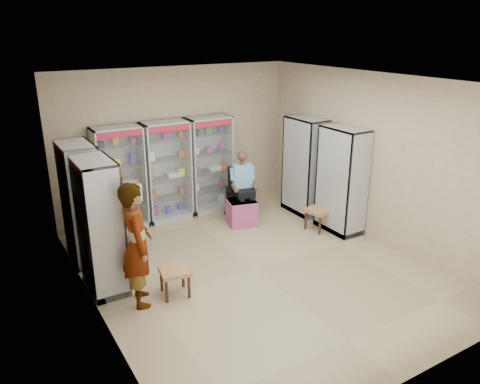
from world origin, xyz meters
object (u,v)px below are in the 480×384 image
cabinet_left_near (100,226)px  cabinet_back_right (209,164)px  cabinet_back_left (120,179)px  woven_stool_b (175,282)px  pink_trunk (242,212)px  woven_stool_a (318,219)px  cabinet_right_far (305,166)px  standing_man (137,245)px  cabinet_left_far (82,203)px  cabinet_back_mid (167,171)px  wooden_chair (121,220)px  cabinet_right_near (342,180)px  seated_shopkeeper (242,187)px  office_chair (241,193)px

cabinet_left_near → cabinet_back_right: bearing=125.7°
cabinet_back_left → woven_stool_b: (-0.11, -2.75, -0.79)m
pink_trunk → woven_stool_a: pink_trunk is taller
cabinet_right_far → standing_man: cabinet_right_far is taller
cabinet_back_right → standing_man: (-2.51, -2.68, -0.10)m
standing_man → woven_stool_b: bearing=-87.6°
cabinet_back_right → cabinet_left_far: 2.98m
cabinet_left_far → standing_man: 1.78m
cabinet_back_mid → wooden_chair: (-1.20, -0.73, -0.53)m
cabinet_back_mid → pink_trunk: (1.11, -1.04, -0.75)m
cabinet_back_right → standing_man: 3.67m
cabinet_back_right → woven_stool_b: cabinet_back_right is taller
cabinet_back_mid → standing_man: (-1.56, -2.68, -0.10)m
woven_stool_a → pink_trunk: bearing=139.2°
cabinet_left_far → woven_stool_a: size_ratio=4.73×
cabinet_right_far → pink_trunk: size_ratio=3.78×
cabinet_left_far → cabinet_left_near: 1.10m
cabinet_right_near → cabinet_back_right: bearing=36.2°
cabinet_back_left → cabinet_right_near: (3.53, -2.23, 0.00)m
cabinet_left_far → cabinet_left_near: (0.00, -1.10, 0.00)m
woven_stool_b → cabinet_left_far: bearing=114.1°
cabinet_back_mid → standing_man: cabinet_back_mid is taller
seated_shopkeeper → standing_man: 3.44m
cabinet_right_far → wooden_chair: (-3.78, 0.40, -0.53)m
cabinet_back_mid → cabinet_left_far: bearing=-153.7°
pink_trunk → woven_stool_b: size_ratio=1.28×
cabinet_back_right → office_chair: (0.34, -0.71, -0.48)m
woven_stool_a → wooden_chair: bearing=159.5°
cabinet_right_far → woven_stool_a: 1.23m
wooden_chair → cabinet_right_far: bearing=-6.0°
cabinet_back_mid → cabinet_left_far: (-1.88, -0.93, 0.00)m
cabinet_right_far → woven_stool_b: bearing=114.0°
cabinet_right_near → standing_man: 4.17m
office_chair → standing_man: standing_man is taller
wooden_chair → cabinet_left_near: bearing=-117.6°
cabinet_back_right → cabinet_right_far: size_ratio=1.00×
pink_trunk → cabinet_left_far: bearing=178.0°
cabinet_back_right → cabinet_right_near: size_ratio=1.00×
cabinet_right_far → cabinet_left_near: size_ratio=1.00×
pink_trunk → seated_shopkeeper: bearing=57.7°
cabinet_back_mid → cabinet_back_right: size_ratio=1.00×
cabinet_back_left → cabinet_back_right: 1.90m
cabinet_back_right → seated_shopkeeper: 0.90m
woven_stool_a → woven_stool_b: woven_stool_a is taller
woven_stool_a → cabinet_right_near: bearing=-32.8°
cabinet_right_far → cabinet_left_far: same height
cabinet_left_near → standing_man: cabinet_left_near is taller
cabinet_back_right → standing_man: size_ratio=1.12×
seated_shopkeeper → cabinet_back_mid: bearing=164.5°
pink_trunk → office_chair: bearing=61.9°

